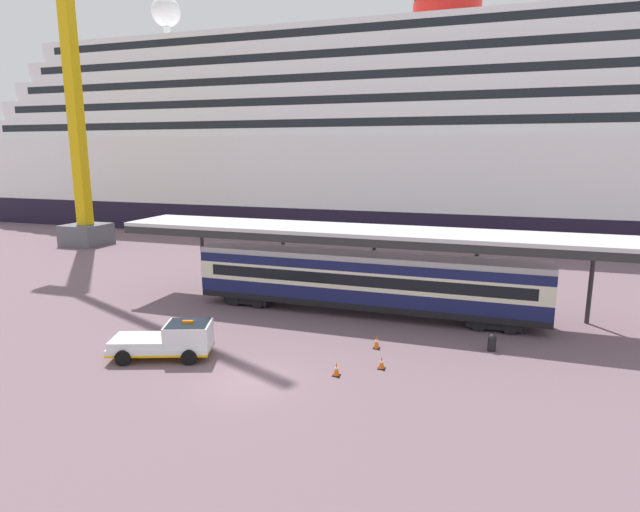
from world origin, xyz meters
name	(u,v)px	position (x,y,z in m)	size (l,w,h in m)	color
ground_plane	(248,381)	(0.00, 0.00, 0.00)	(400.00, 400.00, 0.00)	#6E555E
cruise_ship	(398,142)	(-2.79, 53.15, 11.96)	(130.40, 28.52, 34.55)	black
platform_canopy	(367,233)	(2.75, 12.23, 5.39)	(34.41, 5.04, 5.66)	silver
train_carriage	(365,280)	(2.75, 11.80, 2.31)	(22.83, 2.81, 4.11)	black
service_truck	(171,339)	(-5.08, 1.35, 0.99)	(5.58, 3.66, 2.02)	white
traffic_cone_near	(377,342)	(4.86, 6.02, 0.37)	(0.36, 0.36, 0.75)	black
traffic_cone_mid	(336,369)	(3.80, 1.92, 0.34)	(0.36, 0.36, 0.69)	black
traffic_cone_far	(382,363)	(5.69, 3.43, 0.32)	(0.36, 0.36, 0.65)	black
dockside_crane	(78,71)	(-33.15, 26.97, 19.23)	(17.17, 4.40, 59.81)	#595960
quay_bollard	(492,342)	(10.86, 7.69, 0.52)	(0.48, 0.48, 0.96)	black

